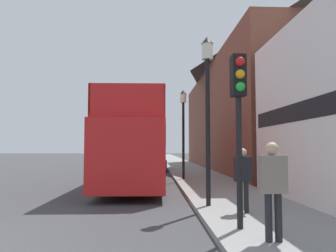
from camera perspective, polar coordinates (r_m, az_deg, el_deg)
name	(u,v)px	position (r m, az deg, el deg)	size (l,w,h in m)	color
ground_plane	(97,169)	(26.91, -12.30, -7.40)	(144.00, 144.00, 0.00)	#3D3D3F
sidewalk	(190,171)	(23.70, 3.88, -7.82)	(3.08, 108.00, 0.14)	gray
brick_terrace_rear	(242,106)	(27.16, 12.80, 3.45)	(6.00, 24.29, 10.23)	brown
tour_bus	(137,148)	(15.71, -5.41, -3.78)	(2.69, 11.12, 3.83)	red
parked_car_ahead_of_bus	(153,162)	(24.55, -2.63, -6.36)	(1.93, 3.98, 1.35)	navy
pedestrian_nearest	(273,181)	(6.03, 17.78, -9.16)	(0.45, 0.25, 1.71)	#232328
pedestrian_second	(243,174)	(8.45, 12.90, -8.10)	(0.42, 0.23, 1.60)	#232328
traffic_signal	(239,100)	(6.83, 12.22, 4.40)	(0.28, 0.42, 3.51)	black
lamp_post_nearest	(208,88)	(9.45, 6.90, 6.57)	(0.35, 0.35, 4.81)	black
lamp_post_second	(183,117)	(17.02, 2.68, 1.56)	(0.35, 0.35, 4.61)	black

